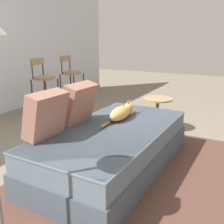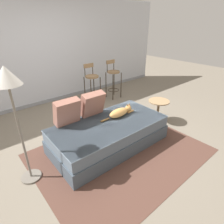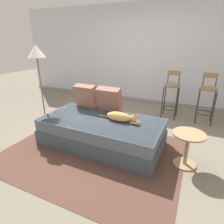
# 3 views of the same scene
# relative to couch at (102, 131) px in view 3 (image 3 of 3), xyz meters

# --- Properties ---
(ground_plane) EXTENTS (16.00, 16.00, 0.00)m
(ground_plane) POSITION_rel_couch_xyz_m (0.00, 0.40, -0.23)
(ground_plane) COLOR slate
(ground_plane) RESTS_ON ground
(wall_back_panel) EXTENTS (8.00, 0.10, 2.60)m
(wall_back_panel) POSITION_rel_couch_xyz_m (0.00, 2.65, 1.07)
(wall_back_panel) COLOR silver
(wall_back_panel) RESTS_ON ground
(wall_baseboard_trim) EXTENTS (8.00, 0.02, 0.09)m
(wall_baseboard_trim) POSITION_rel_couch_xyz_m (0.00, 2.60, -0.19)
(wall_baseboard_trim) COLOR gray
(wall_baseboard_trim) RESTS_ON ground
(area_rug) EXTENTS (2.72, 2.12, 0.01)m
(area_rug) POSITION_rel_couch_xyz_m (0.00, -0.30, -0.23)
(area_rug) COLOR brown
(area_rug) RESTS_ON ground
(couch) EXTENTS (2.03, 1.05, 0.46)m
(couch) POSITION_rel_couch_xyz_m (0.00, 0.00, 0.00)
(couch) COLOR #44505B
(couch) RESTS_ON ground
(throw_pillow_corner) EXTENTS (0.43, 0.25, 0.45)m
(throw_pillow_corner) POSITION_rel_couch_xyz_m (-0.55, 0.42, 0.45)
(throw_pillow_corner) COLOR #936051
(throw_pillow_corner) RESTS_ON couch
(throw_pillow_middle) EXTENTS (0.43, 0.27, 0.45)m
(throw_pillow_middle) POSITION_rel_couch_xyz_m (-0.04, 0.41, 0.45)
(throw_pillow_middle) COLOR #936051
(throw_pillow_middle) RESTS_ON couch
(cat) EXTENTS (0.74, 0.17, 0.19)m
(cat) POSITION_rel_couch_xyz_m (0.32, 0.07, 0.30)
(cat) COLOR tan
(cat) RESTS_ON couch
(bar_stool_near_window) EXTENTS (0.34, 0.34, 1.05)m
(bar_stool_near_window) POSITION_rel_couch_xyz_m (0.86, 1.74, 0.37)
(bar_stool_near_window) COLOR #2D2319
(bar_stool_near_window) RESTS_ON ground
(bar_stool_by_doorway) EXTENTS (0.34, 0.34, 1.06)m
(bar_stool_by_doorway) POSITION_rel_couch_xyz_m (1.58, 1.74, 0.37)
(bar_stool_by_doorway) COLOR #2D2319
(bar_stool_by_doorway) RESTS_ON ground
(side_table) EXTENTS (0.44, 0.44, 0.51)m
(side_table) POSITION_rel_couch_xyz_m (1.36, -0.02, 0.10)
(side_table) COLOR tan
(side_table) RESTS_ON ground
(floor_lamp) EXTENTS (0.32, 0.32, 1.61)m
(floor_lamp) POSITION_rel_couch_xyz_m (-1.36, 0.12, 1.12)
(floor_lamp) COLOR slate
(floor_lamp) RESTS_ON ground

